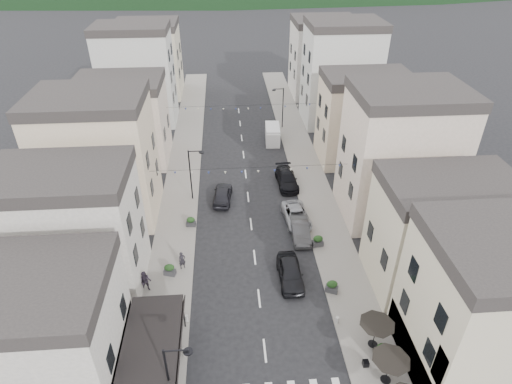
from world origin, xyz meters
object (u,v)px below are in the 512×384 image
parked_car_a (290,273)px  parked_car_b (300,230)px  parked_car_d (287,179)px  delivery_van (273,134)px  parked_car_c (296,216)px  pedestrian_a (182,260)px  parked_car_e (223,194)px  pedestrian_b (146,281)px

parked_car_a → parked_car_b: (1.80, 5.84, -0.07)m
parked_car_d → delivery_van: size_ratio=1.10×
parked_car_c → delivery_van: (-0.41, 18.58, 0.40)m
parked_car_a → delivery_van: size_ratio=1.01×
parked_car_d → pedestrian_a: (-11.01, -13.25, 0.20)m
parked_car_e → pedestrian_a: size_ratio=2.76×
parked_car_d → pedestrian_b: pedestrian_b is taller
parked_car_b → parked_car_c: 2.38m
parked_car_e → pedestrian_a: pedestrian_a is taller
parked_car_c → pedestrian_b: 16.28m
delivery_van → pedestrian_a: delivery_van is taller
parked_car_a → delivery_van: 26.84m
parked_car_b → parked_car_d: parked_car_d is taller
parked_car_e → delivery_van: 15.84m
parked_car_b → parked_car_e: 10.01m
parked_car_c → parked_car_e: parked_car_e is taller
parked_car_a → parked_car_e: parked_car_a is taller
delivery_van → parked_car_b: bearing=-84.9°
pedestrian_a → delivery_van: bearing=41.5°
parked_car_a → parked_car_e: 13.78m
parked_car_e → delivery_van: bearing=-110.2°
parked_car_e → parked_car_c: bearing=155.5°
parked_car_c → pedestrian_a: size_ratio=3.02×
parked_car_e → delivery_van: size_ratio=0.97×
parked_car_b → pedestrian_b: pedestrian_b is taller
delivery_van → parked_car_d: bearing=-84.0°
parked_car_a → parked_car_c: bearing=76.8°
parked_car_c → pedestrian_a: (-11.01, -6.15, 0.26)m
parked_car_a → pedestrian_b: 12.01m
pedestrian_b → pedestrian_a: bearing=42.6°
parked_car_d → pedestrian_b: 20.93m
parked_car_b → pedestrian_a: size_ratio=2.73×
parked_car_e → parked_car_a: bearing=120.0°
parked_car_c → pedestrian_a: bearing=-155.7°
parked_car_b → parked_car_c: bearing=91.6°
parked_car_a → pedestrian_a: pedestrian_a is taller
parked_car_b → parked_car_a: bearing=-105.5°
parked_car_a → parked_car_d: 15.43m
parked_car_c → delivery_van: size_ratio=1.06×
parked_car_a → pedestrian_b: bearing=-178.9°
parked_car_c → parked_car_d: bearing=85.1°
parked_car_a → parked_car_e: size_ratio=1.04×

